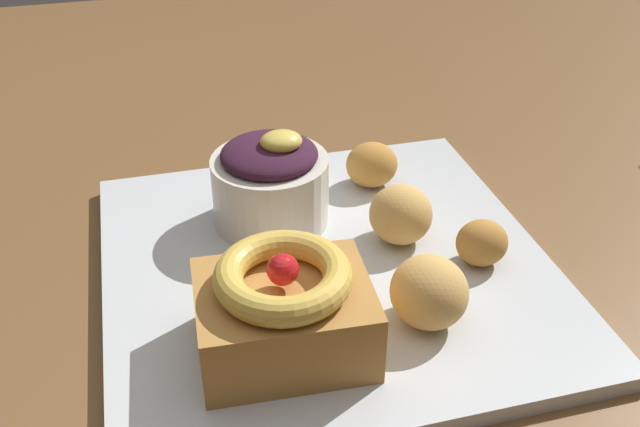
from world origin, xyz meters
The scene contains 8 objects.
dining_table centered at (0.00, 0.00, 0.64)m, with size 1.28×1.01×0.73m.
front_plate centered at (0.02, -0.21, 0.74)m, with size 0.31×0.31×0.01m, color silver.
cake_slice centered at (-0.03, -0.28, 0.77)m, with size 0.11×0.09×0.07m.
berry_ramekin centered at (-0.01, -0.14, 0.78)m, with size 0.09×0.09×0.08m.
fritter_front centered at (0.06, -0.28, 0.76)m, with size 0.05×0.05×0.05m, color tan.
fritter_middle centered at (0.08, -0.11, 0.76)m, with size 0.04×0.04×0.04m, color #BC7F38.
fritter_back centered at (0.12, -0.23, 0.76)m, with size 0.04×0.03×0.03m, color #BC7F38.
fritter_extra centered at (0.08, -0.19, 0.76)m, with size 0.05×0.05×0.04m, color tan.
Camera 1 is at (-0.09, -0.60, 1.05)m, focal length 40.86 mm.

